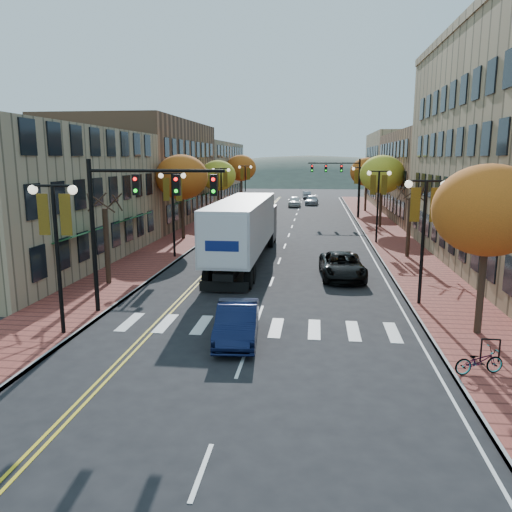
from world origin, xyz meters
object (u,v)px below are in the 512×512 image
(semi_truck, at_px, (246,225))
(black_suv, at_px, (342,266))
(bicycle, at_px, (479,361))
(navy_sedan, at_px, (237,322))

(semi_truck, xyz_separation_m, black_suv, (6.33, -3.86, -1.81))
(black_suv, height_order, bicycle, black_suv)
(navy_sedan, distance_m, bicycle, 8.66)
(navy_sedan, relative_size, black_suv, 0.83)
(semi_truck, height_order, navy_sedan, semi_truck)
(navy_sedan, xyz_separation_m, black_suv, (4.58, 11.00, 0.02))
(bicycle, bearing_deg, semi_truck, 13.84)
(semi_truck, distance_m, navy_sedan, 15.07)
(semi_truck, xyz_separation_m, bicycle, (10.05, -17.34, -1.97))
(bicycle, bearing_deg, black_suv, -0.82)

